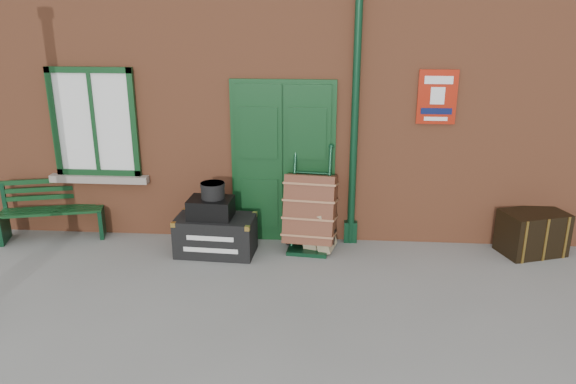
# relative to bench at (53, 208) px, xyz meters

# --- Properties ---
(ground) EXTENTS (80.00, 80.00, 0.00)m
(ground) POSITION_rel_bench_xyz_m (3.58, -1.32, -0.43)
(ground) COLOR gray
(ground) RESTS_ON ground
(station_building) EXTENTS (10.30, 4.30, 4.36)m
(station_building) POSITION_rel_bench_xyz_m (3.58, 2.18, 1.73)
(station_building) COLOR #9B5232
(station_building) RESTS_ON ground
(bench) EXTENTS (1.45, 0.77, 0.86)m
(bench) POSITION_rel_bench_xyz_m (0.00, 0.00, 0.00)
(bench) COLOR #0F3717
(bench) RESTS_ON ground
(houdini_trunk) EXTENTS (1.06, 0.62, 0.52)m
(houdini_trunk) POSITION_rel_bench_xyz_m (2.42, -0.40, -0.17)
(houdini_trunk) COLOR black
(houdini_trunk) RESTS_ON ground
(strongbox) EXTENTS (0.59, 0.44, 0.26)m
(strongbox) POSITION_rel_bench_xyz_m (2.37, -0.40, 0.21)
(strongbox) COLOR black
(strongbox) RESTS_ON houdini_trunk
(hatbox) EXTENTS (0.33, 0.33, 0.21)m
(hatbox) POSITION_rel_bench_xyz_m (2.40, -0.37, 0.44)
(hatbox) COLOR black
(hatbox) RESTS_ON strongbox
(suitcase_back) EXTENTS (0.40, 0.51, 0.66)m
(suitcase_back) POSITION_rel_bench_xyz_m (3.68, -0.08, -0.10)
(suitcase_back) COLOR tan
(suitcase_back) RESTS_ON ground
(suitcase_front) EXTENTS (0.38, 0.47, 0.57)m
(suitcase_front) POSITION_rel_bench_xyz_m (3.86, -0.18, -0.15)
(suitcase_front) COLOR tan
(suitcase_front) RESTS_ON ground
(porter_trolley) EXTENTS (0.74, 0.79, 1.38)m
(porter_trolley) POSITION_rel_bench_xyz_m (3.67, -0.09, 0.10)
(porter_trolley) COLOR #0C321C
(porter_trolley) RESTS_ON ground
(dark_trunk) EXTENTS (0.93, 0.76, 0.58)m
(dark_trunk) POSITION_rel_bench_xyz_m (6.65, -0.07, -0.14)
(dark_trunk) COLOR black
(dark_trunk) RESTS_ON ground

